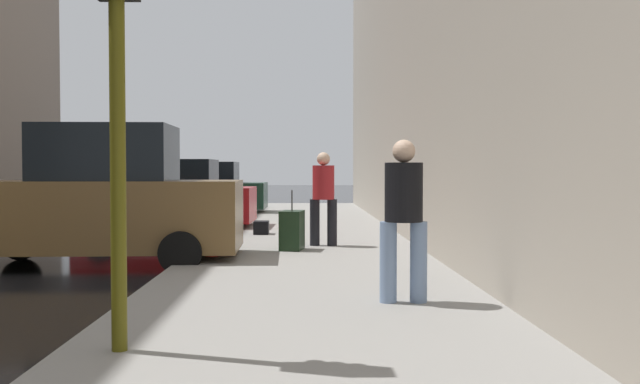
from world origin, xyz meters
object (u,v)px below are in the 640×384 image
(parked_bronze_suv, at_px, (97,202))
(pedestrian_in_jeans, at_px, (404,212))
(duffel_bag, at_px, (261,228))
(parked_dark_green_sedan, at_px, (203,191))
(parked_red_hatchback, at_px, (169,198))
(traffic_light, at_px, (117,11))
(rolling_suitcase, at_px, (292,230))
(fire_hydrant, at_px, (212,235))
(pedestrian_in_red_jacket, at_px, (323,194))

(parked_bronze_suv, relative_size, pedestrian_in_jeans, 2.71)
(duffel_bag, bearing_deg, parked_dark_green_sedan, 106.39)
(parked_red_hatchback, xyz_separation_m, traffic_light, (1.85, -12.00, 1.91))
(duffel_bag, bearing_deg, rolling_suitcase, -76.82)
(parked_red_hatchback, relative_size, fire_hydrant, 6.05)
(parked_dark_green_sedan, relative_size, traffic_light, 1.18)
(parked_dark_green_sedan, xyz_separation_m, duffel_bag, (2.37, -8.07, -0.56))
(parked_red_hatchback, xyz_separation_m, pedestrian_in_red_jacket, (3.65, -4.50, 0.26))
(parked_bronze_suv, distance_m, parked_dark_green_sedan, 12.04)
(parked_bronze_suv, relative_size, fire_hydrant, 6.58)
(parked_bronze_suv, bearing_deg, pedestrian_in_jeans, -42.50)
(fire_hydrant, height_order, pedestrian_in_red_jacket, pedestrian_in_red_jacket)
(fire_hydrant, height_order, pedestrian_in_jeans, pedestrian_in_jeans)
(fire_hydrant, bearing_deg, pedestrian_in_jeans, -57.90)
(parked_red_hatchback, relative_size, duffel_bag, 9.67)
(parked_bronze_suv, distance_m, pedestrian_in_jeans, 5.87)
(parked_bronze_suv, distance_m, fire_hydrant, 1.88)
(fire_hydrant, xyz_separation_m, duffel_bag, (0.57, 3.91, -0.21))
(pedestrian_in_jeans, xyz_separation_m, rolling_suitcase, (-1.25, 4.91, -0.61))
(parked_bronze_suv, height_order, pedestrian_in_red_jacket, parked_bronze_suv)
(parked_red_hatchback, bearing_deg, fire_hydrant, -73.41)
(parked_dark_green_sedan, relative_size, fire_hydrant, 6.03)
(parked_bronze_suv, bearing_deg, fire_hydrant, 1.86)
(parked_bronze_suv, distance_m, duffel_bag, 4.69)
(rolling_suitcase, bearing_deg, parked_red_hatchback, 120.81)
(traffic_light, height_order, pedestrian_in_red_jacket, traffic_light)
(traffic_light, bearing_deg, duffel_bag, 86.99)
(parked_bronze_suv, height_order, duffel_bag, parked_bronze_suv)
(pedestrian_in_jeans, bearing_deg, parked_dark_green_sedan, 105.13)
(parked_bronze_suv, xyz_separation_m, pedestrian_in_red_jacket, (3.65, 1.61, 0.07))
(pedestrian_in_red_jacket, xyz_separation_m, pedestrian_in_jeans, (0.68, -5.57, 0.00))
(traffic_light, xyz_separation_m, pedestrian_in_jeans, (2.47, 1.93, -1.65))
(pedestrian_in_red_jacket, distance_m, duffel_bag, 2.81)
(fire_hydrant, relative_size, duffel_bag, 1.60)
(parked_dark_green_sedan, distance_m, rolling_suitcase, 11.52)
(parked_dark_green_sedan, bearing_deg, traffic_light, -84.10)
(parked_dark_green_sedan, distance_m, duffel_bag, 8.43)
(parked_bronze_suv, relative_size, parked_dark_green_sedan, 1.09)
(parked_red_hatchback, height_order, pedestrian_in_red_jacket, pedestrian_in_red_jacket)
(parked_bronze_suv, xyz_separation_m, parked_red_hatchback, (0.00, 6.11, -0.18))
(parked_red_hatchback, xyz_separation_m, fire_hydrant, (1.80, -6.05, -0.35))
(traffic_light, xyz_separation_m, rolling_suitcase, (1.23, 6.84, -2.27))
(parked_dark_green_sedan, height_order, rolling_suitcase, parked_dark_green_sedan)
(parked_red_hatchback, bearing_deg, rolling_suitcase, -59.19)
(parked_dark_green_sedan, bearing_deg, fire_hydrant, -81.44)
(pedestrian_in_red_jacket, distance_m, pedestrian_in_jeans, 5.62)
(fire_hydrant, xyz_separation_m, traffic_light, (0.05, -5.95, 2.26))
(fire_hydrant, height_order, duffel_bag, fire_hydrant)
(parked_red_hatchback, relative_size, rolling_suitcase, 4.09)
(pedestrian_in_jeans, bearing_deg, rolling_suitcase, 104.24)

